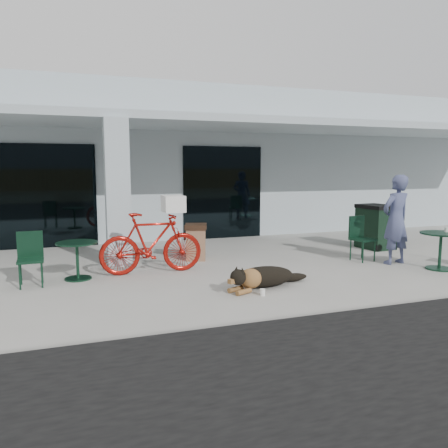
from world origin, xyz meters
name	(u,v)px	position (x,y,z in m)	size (l,w,h in m)	color
ground	(218,285)	(0.00, 0.00, 0.00)	(80.00, 80.00, 0.00)	#A6A39C
building	(143,163)	(0.00, 8.50, 2.25)	(22.00, 7.00, 4.50)	#A8B6BE
storefront_glass_left	(40,196)	(-3.20, 4.98, 1.35)	(2.80, 0.06, 2.70)	black
storefront_glass_right	(223,193)	(1.80, 4.98, 1.35)	(2.40, 0.06, 2.70)	black
column	(117,193)	(-1.50, 2.30, 1.56)	(0.50, 0.50, 3.12)	#A8B6BE
overhang	(172,122)	(0.00, 3.60, 3.21)	(22.00, 2.80, 0.18)	#A8B6BE
bicycle	(151,243)	(-0.97, 1.26, 0.61)	(0.57, 2.03, 1.22)	#A2140D
laundry_basket	(173,204)	(-0.52, 1.26, 1.38)	(0.54, 0.40, 0.32)	white
dog	(264,276)	(0.69, -0.42, 0.22)	(1.29, 0.43, 0.43)	black
cup_near_dog	(262,292)	(0.48, -0.85, 0.05)	(0.09, 0.09, 0.11)	white
cafe_table_near	(77,261)	(-2.37, 1.25, 0.36)	(0.76, 0.76, 0.71)	#133724
cafe_chair_near	(30,260)	(-3.16, 1.00, 0.48)	(0.43, 0.48, 0.96)	#133724
cafe_table_far	(440,251)	(4.70, -0.35, 0.38)	(0.82, 0.82, 0.77)	#133724
cafe_chair_far_a	(363,239)	(3.72, 0.88, 0.50)	(0.45, 0.50, 1.00)	#133724
person	(396,220)	(4.19, 0.40, 0.97)	(0.71, 0.46, 1.94)	#444B73
cup_on_table	(446,230)	(4.87, -0.30, 0.82)	(0.07, 0.07, 0.10)	white
trash_receptacle	(196,242)	(0.20, 2.22, 0.41)	(0.48, 0.48, 0.82)	#865F45
wheeled_bin	(376,227)	(5.00, 2.07, 0.57)	(0.70, 0.89, 1.14)	black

